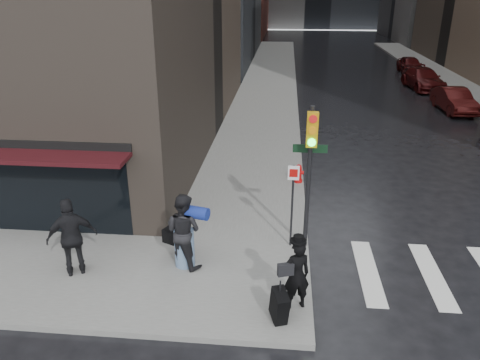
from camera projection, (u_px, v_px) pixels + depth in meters
The scene contains 11 objects.
ground at pixel (228, 287), 11.42m from camera, with size 140.00×140.00×0.00m, color black.
sidewalk_left at pixel (270, 79), 36.18m from camera, with size 4.00×50.00×0.15m, color slate.
sidewalk_right at pixel (450, 82), 34.98m from camera, with size 3.00×50.00×0.15m, color slate.
man_overcoat at pixel (293, 280), 10.10m from camera, with size 0.93×1.16×1.84m.
man_jeans at pixel (184, 230), 11.69m from camera, with size 1.36×1.19×1.98m.
man_greycoat at pixel (72, 237), 11.33m from camera, with size 1.28×1.00×2.03m.
traffic_light at pixel (308, 161), 11.88m from camera, with size 0.98×0.44×3.93m.
fire_hydrant at pixel (298, 174), 16.99m from camera, with size 0.38×0.30×0.68m.
parked_car_2 at pixel (454, 100), 26.94m from camera, with size 1.43×4.09×1.35m, color #3D0D0C.
parked_car_3 at pixel (423, 79), 32.88m from camera, with size 1.97×4.85×1.41m, color #430D0E.
parked_car_4 at pixel (410, 65), 38.78m from camera, with size 1.57×3.90×1.33m, color #3D0C0C.
Camera 1 is at (1.20, -9.45, 6.82)m, focal length 35.00 mm.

